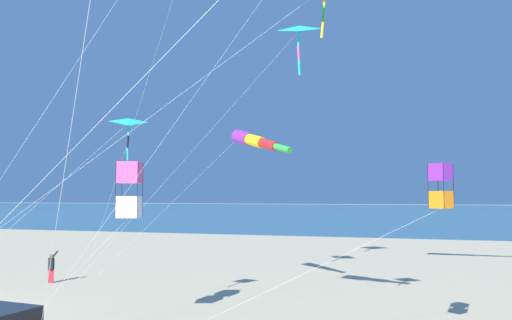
# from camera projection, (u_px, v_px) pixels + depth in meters

# --- Properties ---
(ocean_water_strip) EXTENTS (240.00, 600.00, 0.01)m
(ocean_water_strip) POSITION_uv_depth(u_px,v_px,m) (357.00, 210.00, 178.41)
(ocean_water_strip) COLOR #386B84
(ocean_water_strip) RESTS_ON ground_plane
(person_adult_flyer) EXTENTS (0.62, 0.66, 1.83)m
(person_adult_flyer) POSITION_uv_depth(u_px,v_px,m) (51.00, 265.00, 28.97)
(person_adult_flyer) COLOR #B72833
(person_adult_flyer) RESTS_ON ground_plane
(kite_windsock_black_fish_shape) EXTENTS (3.47, 13.28, 8.70)m
(kite_windsock_black_fish_shape) POSITION_uv_depth(u_px,v_px,m) (254.00, 141.00, 26.68)
(kite_windsock_black_fish_shape) COLOR purple
(kite_windsock_black_fish_shape) RESTS_ON ground_plane
(kite_delta_blue_topmost) EXTENTS (8.27, 4.83, 8.33)m
(kite_delta_blue_topmost) POSITION_uv_depth(u_px,v_px,m) (128.00, 122.00, 20.43)
(kite_delta_blue_topmost) COLOR #1EB7C6
(kite_delta_blue_topmost) RESTS_ON ground_plane
(kite_box_long_streamer_left) EXTENTS (2.45, 9.73, 6.08)m
(kite_box_long_streamer_left) POSITION_uv_depth(u_px,v_px,m) (440.00, 186.00, 16.42)
(kite_box_long_streamer_left) COLOR purple
(kite_box_long_streamer_left) RESTS_ON ground_plane
(kite_box_green_low_center) EXTENTS (4.51, 2.84, 6.32)m
(kite_box_green_low_center) POSITION_uv_depth(u_px,v_px,m) (129.00, 190.00, 19.17)
(kite_box_green_low_center) COLOR #EF4C93
(kite_box_green_low_center) RESTS_ON ground_plane
(kite_delta_orange_high_right) EXTENTS (5.52, 13.56, 15.87)m
(kite_delta_orange_high_right) POSITION_uv_depth(u_px,v_px,m) (299.00, 30.00, 31.15)
(kite_delta_orange_high_right) COLOR #1EB7C6
(kite_delta_orange_high_right) RESTS_ON ground_plane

